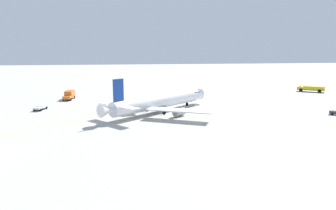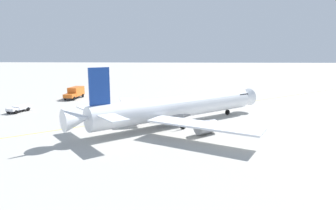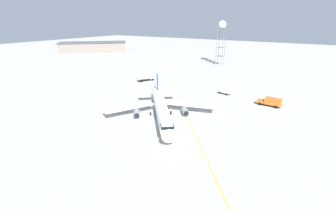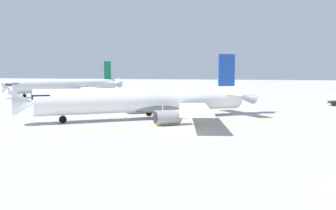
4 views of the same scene
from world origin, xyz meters
name	(u,v)px [view 4 (image 4 of 4)]	position (x,y,z in m)	size (l,w,h in m)	color
ground_plane	(124,116)	(0.00, 0.00, 0.00)	(600.00, 600.00, 0.00)	#ADAAA3
airliner_main	(149,101)	(5.64, -2.82, 2.94)	(33.05, 30.24, 10.59)	white
airliner_secondary	(69,86)	(-40.47, 45.64, 2.92)	(29.18, 42.89, 11.36)	silver
taxiway_centreline	(168,126)	(10.78, -9.18, 0.00)	(131.29, 103.41, 0.01)	yellow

